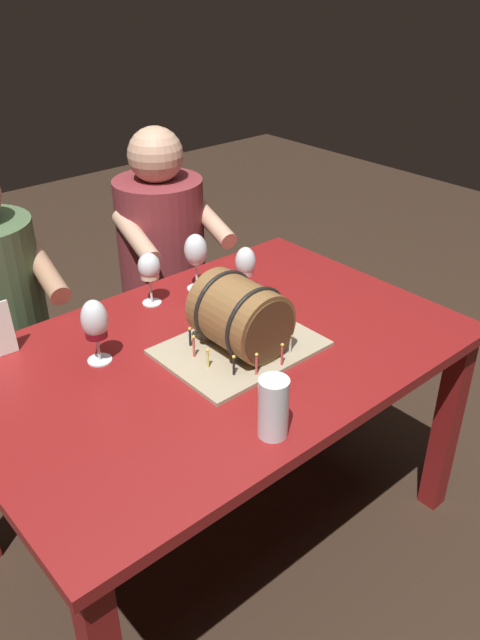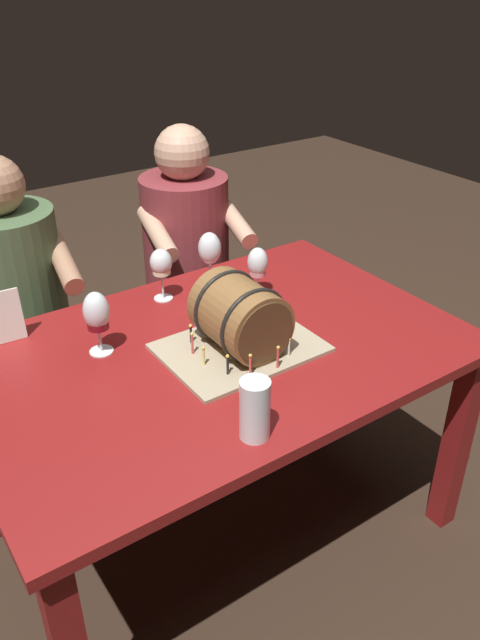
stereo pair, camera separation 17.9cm
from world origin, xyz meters
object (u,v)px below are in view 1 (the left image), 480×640
at_px(person_seated_right, 164,279).
at_px(dining_table, 217,376).
at_px(wine_glass_red, 95,322).
at_px(person_seated_left, 0,338).
at_px(wine_glass_white, 149,269).
at_px(barrel_cake, 240,320).
at_px(wine_glass_empty, 196,251).
at_px(wine_glass_rose, 245,264).
at_px(beer_pint, 273,410).

bearing_deg(person_seated_right, dining_table, -114.40).
relative_size(wine_glass_red, person_seated_left, 0.16).
bearing_deg(wine_glass_white, barrel_cake, -85.32).
bearing_deg(barrel_cake, wine_glass_empty, 69.67).
height_order(dining_table, wine_glass_white, wine_glass_white).
relative_size(wine_glass_white, person_seated_left, 0.15).
height_order(barrel_cake, wine_glass_empty, barrel_cake).
height_order(person_seated_left, person_seated_right, person_seated_right).
height_order(wine_glass_rose, wine_glass_red, wine_glass_red).
relative_size(wine_glass_empty, wine_glass_white, 1.12).
bearing_deg(person_seated_left, wine_glass_red, -83.76).
bearing_deg(wine_glass_red, wine_glass_empty, 19.49).
relative_size(barrel_cake, wine_glass_red, 2.30).
distance_m(wine_glass_white, wine_glass_red, 0.36).
xyz_separation_m(barrel_cake, person_seated_right, (0.31, 0.84, -0.28)).
height_order(dining_table, beer_pint, beer_pint).
distance_m(barrel_cake, wine_glass_red, 0.40).
bearing_deg(wine_glass_empty, wine_glass_white, 175.16).
bearing_deg(wine_glass_rose, person_seated_left, 137.98).
xyz_separation_m(dining_table, person_seated_right, (0.36, 0.79, -0.08)).
bearing_deg(wine_glass_white, wine_glass_rose, -29.00).
bearing_deg(person_seated_left, barrel_cake, -64.13).
relative_size(barrel_cake, wine_glass_rose, 2.61).
xyz_separation_m(dining_table, wine_glass_rose, (0.29, 0.20, 0.21)).
distance_m(dining_table, wine_glass_rose, 0.41).
bearing_deg(barrel_cake, person_seated_right, 69.84).
relative_size(wine_glass_rose, wine_glass_red, 0.88).
distance_m(wine_glass_red, beer_pint, 0.58).
xyz_separation_m(person_seated_left, person_seated_right, (0.71, 0.00, 0.00)).
bearing_deg(wine_glass_rose, barrel_cake, -134.21).
bearing_deg(dining_table, person_seated_left, 114.45).
xyz_separation_m(wine_glass_white, person_seated_right, (0.34, 0.43, -0.31)).
bearing_deg(barrel_cake, person_seated_left, 115.87).
relative_size(wine_glass_red, beer_pint, 1.23).
bearing_deg(barrel_cake, wine_glass_white, 94.68).
distance_m(barrel_cake, wine_glass_empty, 0.42).
xyz_separation_m(beer_pint, person_seated_right, (0.50, 1.17, -0.26)).
xyz_separation_m(wine_glass_empty, wine_glass_rose, (0.10, -0.14, -0.03)).
bearing_deg(wine_glass_rose, wine_glass_white, 151.00).
bearing_deg(person_seated_right, barrel_cake, -110.16).
relative_size(wine_glass_red, person_seated_right, 0.16).
height_order(wine_glass_white, person_seated_left, person_seated_left).
height_order(beer_pint, person_seated_left, person_seated_left).
height_order(barrel_cake, wine_glass_red, barrel_cake).
relative_size(person_seated_left, person_seated_right, 1.00).
height_order(wine_glass_red, person_seated_right, person_seated_right).
bearing_deg(wine_glass_empty, beer_pint, -114.67).
relative_size(dining_table, person_seated_right, 1.21).
xyz_separation_m(barrel_cake, beer_pint, (-0.19, -0.33, -0.03)).
xyz_separation_m(barrel_cake, wine_glass_white, (-0.03, 0.41, 0.02)).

